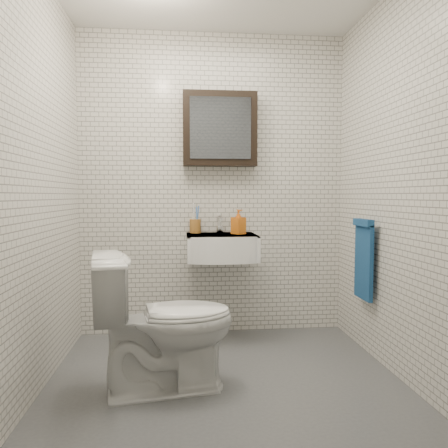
# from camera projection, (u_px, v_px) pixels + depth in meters

# --- Properties ---
(ground) EXTENTS (2.20, 2.00, 0.01)m
(ground) POSITION_uv_depth(u_px,v_px,m) (225.00, 379.00, 2.75)
(ground) COLOR #494B50
(ground) RESTS_ON ground
(room_shell) EXTENTS (2.22, 2.02, 2.51)m
(room_shell) POSITION_uv_depth(u_px,v_px,m) (225.00, 145.00, 2.65)
(room_shell) COLOR silver
(room_shell) RESTS_ON ground
(washbasin) EXTENTS (0.55, 0.50, 0.20)m
(washbasin) POSITION_uv_depth(u_px,v_px,m) (222.00, 247.00, 3.43)
(washbasin) COLOR white
(washbasin) RESTS_ON room_shell
(faucet) EXTENTS (0.06, 0.20, 0.15)m
(faucet) POSITION_uv_depth(u_px,v_px,m) (220.00, 225.00, 3.62)
(faucet) COLOR silver
(faucet) RESTS_ON washbasin
(mirror_cabinet) EXTENTS (0.60, 0.15, 0.60)m
(mirror_cabinet) POSITION_uv_depth(u_px,v_px,m) (220.00, 129.00, 3.56)
(mirror_cabinet) COLOR black
(mirror_cabinet) RESTS_ON room_shell
(towel_rail) EXTENTS (0.09, 0.30, 0.58)m
(towel_rail) POSITION_uv_depth(u_px,v_px,m) (364.00, 256.00, 3.15)
(towel_rail) COLOR silver
(towel_rail) RESTS_ON room_shell
(toothbrush_cup) EXTENTS (0.10, 0.10, 0.25)m
(toothbrush_cup) POSITION_uv_depth(u_px,v_px,m) (195.00, 225.00, 3.60)
(toothbrush_cup) COLOR #9C6427
(toothbrush_cup) RESTS_ON washbasin
(soap_bottle) EXTENTS (0.13, 0.13, 0.20)m
(soap_bottle) POSITION_uv_depth(u_px,v_px,m) (238.00, 222.00, 3.50)
(soap_bottle) COLOR orange
(soap_bottle) RESTS_ON washbasin
(toilet) EXTENTS (0.88, 0.59, 0.83)m
(toilet) POSITION_uv_depth(u_px,v_px,m) (165.00, 321.00, 2.58)
(toilet) COLOR white
(toilet) RESTS_ON ground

